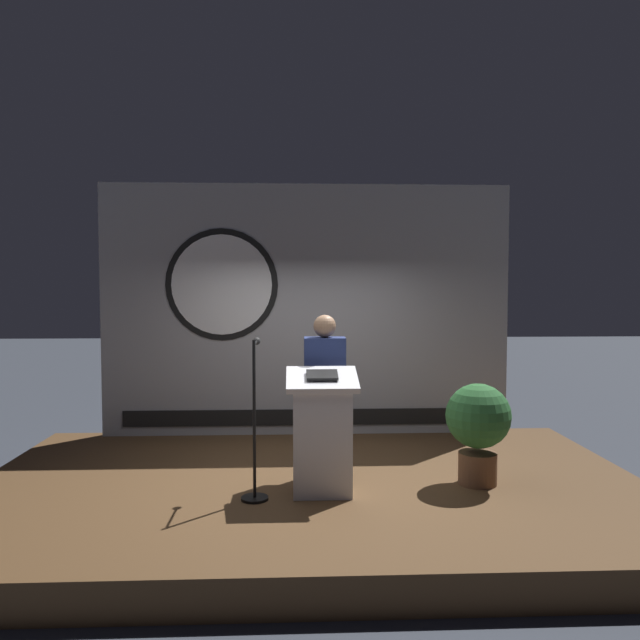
% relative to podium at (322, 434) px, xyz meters
% --- Properties ---
extents(ground_plane, '(40.00, 40.00, 0.00)m').
position_rel_podium_xyz_m(ground_plane, '(-0.08, 0.40, -0.84)').
color(ground_plane, '#383D47').
extents(stage_platform, '(6.40, 4.00, 0.30)m').
position_rel_podium_xyz_m(stage_platform, '(-0.08, 0.40, -0.69)').
color(stage_platform, brown).
rests_on(stage_platform, ground).
extents(banner_display, '(5.09, 0.12, 3.14)m').
position_rel_podium_xyz_m(banner_display, '(-0.12, 2.25, 1.02)').
color(banner_display, '#9E9EA3').
rests_on(banner_display, stage_platform).
extents(podium, '(0.64, 0.50, 1.12)m').
position_rel_podium_xyz_m(podium, '(0.00, 0.00, 0.00)').
color(podium, silver).
rests_on(podium, stage_platform).
extents(speaker_person, '(0.40, 0.26, 1.59)m').
position_rel_podium_xyz_m(speaker_person, '(0.05, 0.48, 0.27)').
color(speaker_person, black).
rests_on(speaker_person, stage_platform).
extents(microphone_stand, '(0.24, 0.58, 1.41)m').
position_rel_podium_xyz_m(microphone_stand, '(-0.60, -0.09, -0.05)').
color(microphone_stand, black).
rests_on(microphone_stand, stage_platform).
extents(potted_plant, '(0.61, 0.61, 0.95)m').
position_rel_podium_xyz_m(potted_plant, '(1.48, 0.19, 0.03)').
color(potted_plant, brown).
rests_on(potted_plant, stage_platform).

